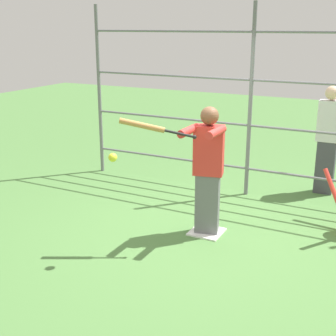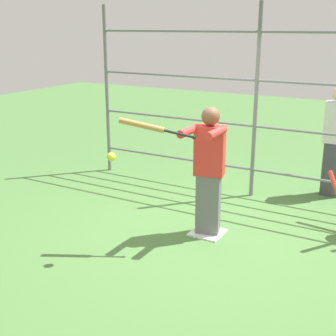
{
  "view_description": "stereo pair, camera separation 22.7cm",
  "coord_description": "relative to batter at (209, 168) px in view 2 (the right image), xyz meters",
  "views": [
    {
      "loc": [
        -2.05,
        5.1,
        2.55
      ],
      "look_at": [
        0.33,
        0.43,
        0.94
      ],
      "focal_mm": 50.0,
      "sensor_mm": 36.0,
      "label": 1
    },
    {
      "loc": [
        -2.25,
        4.99,
        2.55
      ],
      "look_at": [
        0.33,
        0.43,
        0.94
      ],
      "focal_mm": 50.0,
      "sensor_mm": 36.0,
      "label": 2
    }
  ],
  "objects": [
    {
      "name": "batter",
      "position": [
        0.0,
        0.0,
        0.0
      ],
      "size": [
        0.41,
        0.61,
        1.62
      ],
      "color": "slate",
      "rests_on": "ground"
    },
    {
      "name": "baseball_bat_swinging",
      "position": [
        0.47,
        0.63,
        0.58
      ],
      "size": [
        0.81,
        0.4,
        0.24
      ],
      "color": "black"
    },
    {
      "name": "bystander_behind_fence",
      "position": [
        -1.06,
        -2.24,
        -0.0
      ],
      "size": [
        0.35,
        0.22,
        1.68
      ],
      "color": "#3F3F47",
      "rests_on": "ground"
    },
    {
      "name": "home_plate",
      "position": [
        0.0,
        -0.02,
        -0.87
      ],
      "size": [
        0.4,
        0.4,
        0.02
      ],
      "color": "white",
      "rests_on": "ground"
    },
    {
      "name": "softball_in_flight",
      "position": [
        0.67,
        1.07,
        0.31
      ],
      "size": [
        0.1,
        0.1,
        0.1
      ],
      "color": "yellow"
    },
    {
      "name": "fence_backstop",
      "position": [
        0.0,
        -1.62,
        0.56
      ],
      "size": [
        5.48,
        0.06,
        2.87
      ],
      "color": "slate",
      "rests_on": "ground"
    },
    {
      "name": "ground_plane",
      "position": [
        0.0,
        -0.02,
        -0.88
      ],
      "size": [
        24.0,
        24.0,
        0.0
      ],
      "primitive_type": "plane",
      "color": "#4C7A3D"
    }
  ]
}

